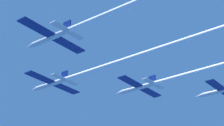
{
  "coord_description": "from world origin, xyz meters",
  "views": [
    {
      "loc": [
        -76.38,
        -81.02,
        -46.2
      ],
      "look_at": [
        -0.04,
        -23.01,
        -0.1
      ],
      "focal_mm": 63.87,
      "sensor_mm": 36.0,
      "label": 1
    }
  ],
  "objects": [
    {
      "name": "jet_right_wing",
      "position": [
        19.03,
        -36.15,
        0.03
      ],
      "size": [
        20.29,
        62.14,
        3.36
      ],
      "color": "silver"
    },
    {
      "name": "jet_left_wing",
      "position": [
        -18.72,
        -36.27,
        0.79
      ],
      "size": [
        20.29,
        62.33,
        3.36
      ],
      "color": "silver"
    },
    {
      "name": "jet_lead",
      "position": [
        -0.39,
        -22.85,
        -0.6
      ],
      "size": [
        20.29,
        72.51,
        3.36
      ],
      "color": "silver"
    }
  ]
}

